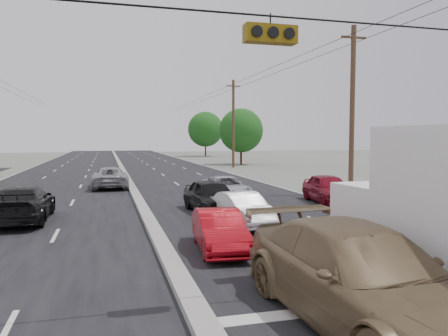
{
  "coord_description": "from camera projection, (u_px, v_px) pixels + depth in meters",
  "views": [
    {
      "loc": [
        -1.63,
        -8.11,
        3.45
      ],
      "look_at": [
        3.03,
        9.09,
        2.2
      ],
      "focal_mm": 35.0,
      "sensor_mm": 36.0,
      "label": 1
    }
  ],
  "objects": [
    {
      "name": "red_sedan",
      "position": [
        219.0,
        231.0,
        13.24
      ],
      "size": [
        1.61,
        3.83,
        1.23
      ],
      "primitive_type": "imported",
      "rotation": [
        0.0,
        0.0,
        -0.08
      ],
      "color": "#A80A13",
      "rests_on": "ground"
    },
    {
      "name": "center_median",
      "position": [
        126.0,
        177.0,
        37.35
      ],
      "size": [
        0.5,
        160.0,
        0.2
      ],
      "primitive_type": "cube",
      "color": "gray",
      "rests_on": "ground"
    },
    {
      "name": "traffic_signals",
      "position": [
        265.0,
        32.0,
        8.45
      ],
      "size": [
        25.0,
        0.3,
        0.54
      ],
      "color": "black",
      "rests_on": "ground"
    },
    {
      "name": "queue_car_b",
      "position": [
        243.0,
        209.0,
        17.06
      ],
      "size": [
        1.8,
        4.0,
        1.27
      ],
      "primitive_type": "imported",
      "rotation": [
        0.0,
        0.0,
        0.12
      ],
      "color": "silver",
      "rests_on": "ground"
    },
    {
      "name": "oncoming_near",
      "position": [
        23.0,
        204.0,
        17.74
      ],
      "size": [
        2.11,
        5.15,
        1.49
      ],
      "primitive_type": "imported",
      "rotation": [
        0.0,
        0.0,
        3.14
      ],
      "color": "black",
      "rests_on": "ground"
    },
    {
      "name": "tan_sedan",
      "position": [
        359.0,
        277.0,
        7.99
      ],
      "size": [
        2.86,
        6.3,
        1.79
      ],
      "primitive_type": "imported",
      "rotation": [
        0.0,
        0.0,
        0.06
      ],
      "color": "brown",
      "rests_on": "ground"
    },
    {
      "name": "queue_car_a",
      "position": [
        212.0,
        196.0,
        19.93
      ],
      "size": [
        2.2,
        4.6,
        1.52
      ],
      "primitive_type": "imported",
      "rotation": [
        0.0,
        0.0,
        0.09
      ],
      "color": "black",
      "rests_on": "ground"
    },
    {
      "name": "queue_car_e",
      "position": [
        328.0,
        189.0,
        22.86
      ],
      "size": [
        2.38,
        4.64,
        1.51
      ],
      "primitive_type": "imported",
      "rotation": [
        0.0,
        0.0,
        -0.14
      ],
      "color": "maroon",
      "rests_on": "ground"
    },
    {
      "name": "oncoming_far",
      "position": [
        110.0,
        178.0,
        29.74
      ],
      "size": [
        2.39,
        5.13,
        1.42
      ],
      "primitive_type": "imported",
      "rotation": [
        0.0,
        0.0,
        3.13
      ],
      "color": "#96989C",
      "rests_on": "ground"
    },
    {
      "name": "queue_car_c",
      "position": [
        225.0,
        189.0,
        23.88
      ],
      "size": [
        2.23,
        4.7,
        1.3
      ],
      "primitive_type": "imported",
      "rotation": [
        0.0,
        0.0,
        -0.02
      ],
      "color": "#B4B5BC",
      "rests_on": "ground"
    },
    {
      "name": "queue_car_d",
      "position": [
        371.0,
        212.0,
        16.59
      ],
      "size": [
        2.23,
        4.38,
        1.22
      ],
      "primitive_type": "imported",
      "rotation": [
        0.0,
        0.0,
        -0.13
      ],
      "color": "#120F4C",
      "rests_on": "ground"
    },
    {
      "name": "utility_pole_right_c",
      "position": [
        233.0,
        123.0,
        49.89
      ],
      "size": [
        1.6,
        0.3,
        10.0
      ],
      "color": "#422D1E",
      "rests_on": "ground"
    },
    {
      "name": "ground",
      "position": [
        196.0,
        315.0,
        8.47
      ],
      "size": [
        200.0,
        200.0,
        0.0
      ],
      "primitive_type": "plane",
      "color": "#606356",
      "rests_on": "ground"
    },
    {
      "name": "tree_right_far",
      "position": [
        205.0,
        129.0,
        79.7
      ],
      "size": [
        6.4,
        6.4,
        8.16
      ],
      "color": "#382619",
      "rests_on": "ground"
    },
    {
      "name": "tree_right_mid",
      "position": [
        241.0,
        131.0,
        55.41
      ],
      "size": [
        5.6,
        5.6,
        7.14
      ],
      "color": "#382619",
      "rests_on": "ground"
    },
    {
      "name": "road_surface",
      "position": [
        126.0,
        178.0,
        37.36
      ],
      "size": [
        20.0,
        160.0,
        0.02
      ],
      "primitive_type": "cube",
      "color": "black",
      "rests_on": "ground"
    },
    {
      "name": "utility_pole_right_b",
      "position": [
        352.0,
        109.0,
        25.82
      ],
      "size": [
        1.6,
        0.3,
        10.0
      ],
      "color": "#422D1E",
      "rests_on": "ground"
    }
  ]
}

